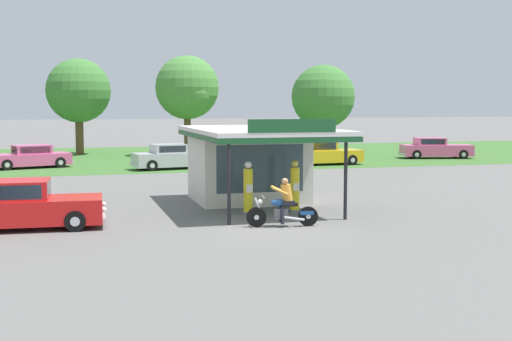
{
  "coord_description": "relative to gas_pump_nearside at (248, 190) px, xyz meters",
  "views": [
    {
      "loc": [
        -6.38,
        -21.0,
        4.0
      ],
      "look_at": [
        0.66,
        4.48,
        1.4
      ],
      "focal_mm": 48.66,
      "sensor_mm": 36.0,
      "label": 1
    }
  ],
  "objects": [
    {
      "name": "motorcycle_with_rider",
      "position": [
        0.47,
        -2.69,
        -0.22
      ],
      "size": [
        2.31,
        0.74,
        1.58
      ],
      "color": "black",
      "rests_on": "ground"
    },
    {
      "name": "parked_car_back_row_centre_left",
      "position": [
        9.59,
        17.92,
        -0.18
      ],
      "size": [
        5.44,
        2.1,
        1.55
      ],
      "color": "gold",
      "rests_on": "ground"
    },
    {
      "name": "featured_classic_sedan",
      "position": [
        -7.78,
        -0.83,
        -0.17
      ],
      "size": [
        5.5,
        2.21,
        1.56
      ],
      "color": "red",
      "rests_on": "ground"
    },
    {
      "name": "parked_car_second_row_spare",
      "position": [
        19.41,
        20.75,
        -0.19
      ],
      "size": [
        5.37,
        2.93,
        1.48
      ],
      "color": "#E55993",
      "rests_on": "ground"
    },
    {
      "name": "ground_plane",
      "position": [
        0.1,
        -2.79,
        -0.87
      ],
      "size": [
        300.0,
        300.0,
        0.0
      ],
      "primitive_type": "plane",
      "color": "slate"
    },
    {
      "name": "gas_pump_offside",
      "position": [
        1.76,
        0.0,
        0.0
      ],
      "size": [
        0.44,
        0.44,
        1.92
      ],
      "color": "slate",
      "rests_on": "ground"
    },
    {
      "name": "gas_pump_nearside",
      "position": [
        0.0,
        0.0,
        0.0
      ],
      "size": [
        0.44,
        0.44,
        1.91
      ],
      "color": "slate",
      "rests_on": "ground"
    },
    {
      "name": "tree_oak_centre",
      "position": [
        12.92,
        26.38,
        3.48
      ],
      "size": [
        4.89,
        4.89,
        6.89
      ],
      "color": "brown",
      "rests_on": "ground"
    },
    {
      "name": "tree_oak_left",
      "position": [
        -5.26,
        31.37,
        3.88
      ],
      "size": [
        4.9,
        4.9,
        7.36
      ],
      "color": "brown",
      "rests_on": "ground"
    },
    {
      "name": "service_station_kiosk",
      "position": [
        0.88,
        2.95,
        0.88
      ],
      "size": [
        4.99,
        7.87,
        3.46
      ],
      "color": "silver",
      "rests_on": "ground"
    },
    {
      "name": "parked_car_back_row_far_left",
      "position": [
        0.07,
        17.73,
        -0.19
      ],
      "size": [
        5.44,
        2.58,
        1.51
      ],
      "color": "#B7B7BC",
      "rests_on": "ground"
    },
    {
      "name": "tree_oak_far_left",
      "position": [
        2.71,
        27.92,
        4.15
      ],
      "size": [
        4.78,
        4.78,
        7.51
      ],
      "color": "brown",
      "rests_on": "ground"
    },
    {
      "name": "parked_car_back_row_left",
      "position": [
        -8.34,
        20.66,
        -0.22
      ],
      "size": [
        5.15,
        3.16,
        1.41
      ],
      "color": "#E55993",
      "rests_on": "ground"
    },
    {
      "name": "grass_verge_strip",
      "position": [
        0.1,
        27.21,
        -0.87
      ],
      "size": [
        120.0,
        24.0,
        0.01
      ],
      "primitive_type": "cube",
      "color": "#3D6B2D",
      "rests_on": "ground"
    }
  ]
}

